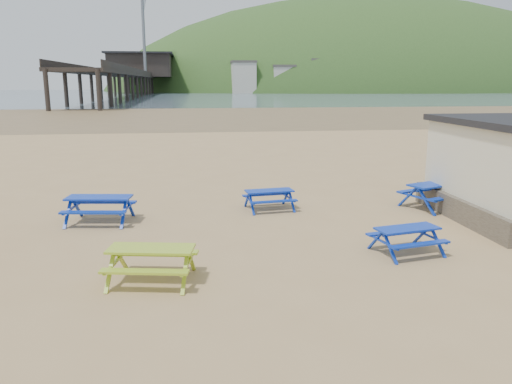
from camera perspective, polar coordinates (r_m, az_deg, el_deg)
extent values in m
plane|color=tan|center=(13.76, -1.78, -5.49)|extent=(400.00, 400.00, 0.00)
plane|color=olive|center=(68.16, -6.70, 8.84)|extent=(400.00, 400.00, 0.00)
plane|color=#4A5D6A|center=(183.07, -7.49, 11.06)|extent=(400.00, 400.00, 0.00)
cube|color=#041EAB|center=(15.97, -17.52, -0.60)|extent=(2.02, 1.01, 0.05)
cube|color=#041EAB|center=(16.64, -16.80, -1.11)|extent=(1.96, 0.53, 0.05)
cube|color=#041EAB|center=(15.45, -18.16, -2.24)|extent=(1.96, 0.53, 0.05)
cube|color=#041EAB|center=(16.81, 1.53, 0.14)|extent=(1.67, 0.82, 0.04)
cube|color=#041EAB|center=(17.37, 1.03, -0.30)|extent=(1.62, 0.42, 0.04)
cube|color=#041EAB|center=(16.37, 2.05, -1.10)|extent=(1.62, 0.42, 0.04)
cube|color=#041EAB|center=(18.12, 19.90, 0.86)|extent=(2.18, 1.49, 0.06)
cube|color=#041EAB|center=(18.62, 18.26, 0.28)|extent=(2.00, 1.02, 0.06)
cube|color=#041EAB|center=(17.76, 21.48, -0.53)|extent=(2.00, 1.02, 0.06)
cube|color=#041EAB|center=(13.09, 16.92, -3.99)|extent=(1.70, 0.93, 0.04)
cube|color=#041EAB|center=(13.58, 15.53, -4.42)|extent=(1.62, 0.54, 0.04)
cube|color=#041EAB|center=(12.75, 18.26, -5.70)|extent=(1.62, 0.54, 0.04)
cube|color=#94B11D|center=(11.00, -11.91, -6.36)|extent=(1.93, 1.03, 0.05)
cube|color=#94B11D|center=(11.65, -11.11, -6.72)|extent=(1.84, 0.58, 0.05)
cube|color=#94B11D|center=(10.55, -12.67, -8.88)|extent=(1.84, 0.58, 0.05)
cube|color=black|center=(188.76, -13.16, 12.71)|extent=(9.00, 220.00, 0.60)
cube|color=black|center=(199.79, -12.93, 13.84)|extent=(22.00, 30.00, 8.00)
cube|color=black|center=(199.96, -12.99, 15.07)|extent=(24.00, 32.00, 0.60)
cylinder|color=slate|center=(178.24, -12.72, 17.27)|extent=(1.00, 1.00, 28.00)
ellipsoid|color=#2D4C1E|center=(260.01, 12.97, 9.04)|extent=(264.00, 144.00, 108.00)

